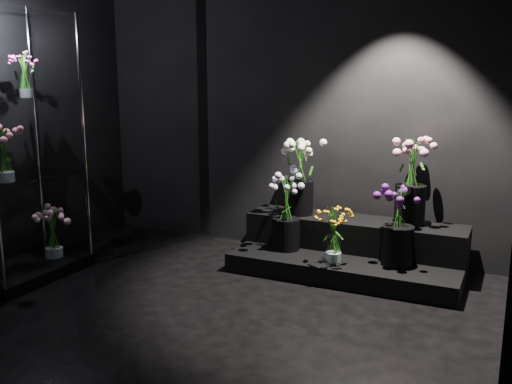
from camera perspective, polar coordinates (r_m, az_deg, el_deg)
The scene contains 12 objects.
floor at distance 4.00m, azimuth -7.83°, elevation -13.17°, with size 4.00×4.00×0.00m, color black.
wall_back at distance 5.42m, azimuth 3.43°, elevation 8.80°, with size 4.00×4.00×0.00m, color black.
display_riser at distance 5.04m, azimuth 9.40°, elevation -5.72°, with size 1.92×0.85×0.43m.
display_case at distance 5.00m, azimuth -22.80°, elevation 4.04°, with size 0.59×0.99×2.17m.
bouquet_orange_bells at distance 4.71m, azimuth 7.81°, elevation -4.08°, with size 0.30×0.30×0.47m.
bouquet_lilac at distance 4.96m, azimuth 3.07°, elevation -1.42°, with size 0.48×0.48×0.68m.
bouquet_purple at distance 4.69m, azimuth 14.08°, elevation -3.04°, with size 0.34×0.34×0.63m.
bouquet_cream_roses at distance 5.12m, azimuth 4.46°, elevation 2.30°, with size 0.46×0.46×0.70m.
bouquet_pink_roses at distance 4.93m, azimuth 15.28°, elevation 1.61°, with size 0.44×0.44×0.75m.
bouquet_case_pink at distance 4.83m, azimuth -23.91°, elevation 3.50°, with size 0.39×0.39×0.42m.
bouquet_case_magenta at distance 5.01m, azimuth -22.12°, elevation 10.92°, with size 0.26×0.26×0.36m.
bouquet_case_base_pink at distance 5.27m, azimuth -19.67°, elevation -3.74°, with size 0.31×0.31×0.45m.
Camera 1 is at (2.01, -3.02, 1.68)m, focal length 40.00 mm.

